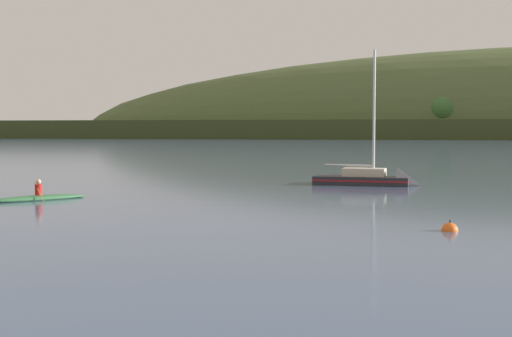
% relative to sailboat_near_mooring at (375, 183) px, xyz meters
% --- Properties ---
extents(sailboat_near_mooring, '(6.03, 2.54, 8.39)m').
position_rel_sailboat_near_mooring_xyz_m(sailboat_near_mooring, '(0.00, 0.00, 0.00)').
color(sailboat_near_mooring, '#232328').
rests_on(sailboat_near_mooring, ground).
extents(canoe_with_paddler, '(3.44, 3.76, 1.02)m').
position_rel_sailboat_near_mooring_xyz_m(canoe_with_paddler, '(-14.29, -11.00, -0.02)').
color(canoe_with_paddler, '#33663D').
rests_on(canoe_with_paddler, ground).
extents(mooring_buoy_off_fishing_boat, '(0.51, 0.51, 0.59)m').
position_rel_sailboat_near_mooring_xyz_m(mooring_buoy_off_fishing_boat, '(2.58, -17.00, -0.11)').
color(mooring_buoy_off_fishing_boat, '#EA5B19').
rests_on(mooring_buoy_off_fishing_boat, ground).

